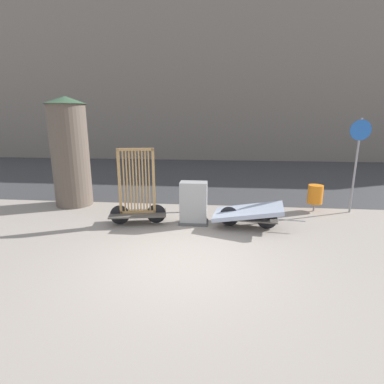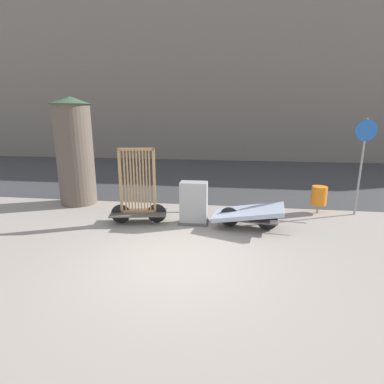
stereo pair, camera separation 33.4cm
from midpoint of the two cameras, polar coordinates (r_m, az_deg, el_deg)
ground_plane at (r=6.37m, az=-3.50°, el=-13.25°), size 60.00×60.00×0.00m
road_strip at (r=15.52m, az=2.03°, el=3.29°), size 56.00×10.87×0.01m
building_facade at (r=22.92m, az=3.43°, el=22.72°), size 48.00×4.00×12.70m
bike_cart_with_bedframe at (r=8.45m, az=-11.43°, el=-1.37°), size 2.28×1.00×2.12m
bike_cart_with_mattress at (r=8.20m, az=9.48°, el=-3.92°), size 2.45×1.31×0.67m
utility_cabinet at (r=8.31m, az=-0.86°, el=-2.42°), size 0.80×0.47×1.20m
trash_bin at (r=10.12m, az=21.55°, el=-0.42°), size 0.46×0.46×0.85m
sign_post at (r=10.25m, az=28.18°, el=6.77°), size 0.61×0.06×2.90m
advertising_column at (r=10.79m, az=-23.05°, el=7.09°), size 1.34×1.34×3.56m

